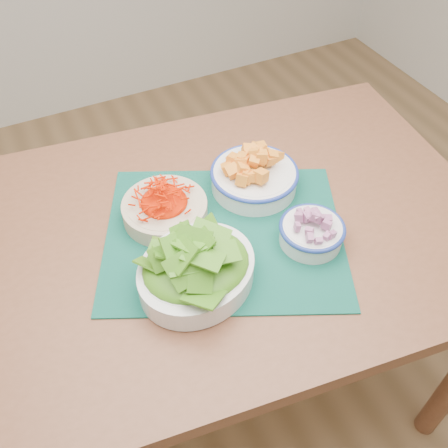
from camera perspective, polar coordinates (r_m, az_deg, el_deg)
name	(u,v)px	position (r m, az deg, el deg)	size (l,w,h in m)	color
ground	(279,439)	(1.66, 6.27, -23.26)	(4.00, 4.00, 0.00)	#957148
table	(218,253)	(1.17, -0.69, -3.36)	(1.31, 0.96, 0.75)	brown
placemat	(224,234)	(1.07, 0.00, -1.16)	(0.51, 0.41, 0.00)	#06342B
carrot_bowl	(165,206)	(1.09, -6.81, 2.03)	(0.23, 0.23, 0.07)	beige
squash_bowl	(255,172)	(1.15, 3.51, 5.95)	(0.26, 0.26, 0.10)	white
lettuce_bowl	(196,264)	(0.95, -3.21, -4.60)	(0.30, 0.28, 0.12)	silver
onion_bowl	(312,230)	(1.05, 10.02, -0.66)	(0.16, 0.16, 0.07)	silver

